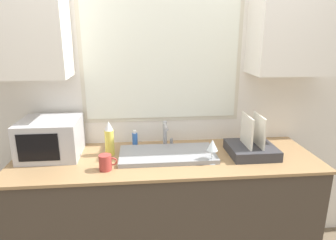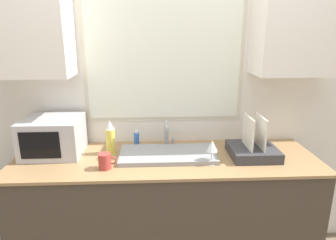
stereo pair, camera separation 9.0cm
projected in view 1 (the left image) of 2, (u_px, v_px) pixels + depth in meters
name	position (u px, v px, depth m)	size (l,w,h in m)	color
countertop	(166.00, 214.00, 2.24)	(2.12, 0.68, 0.93)	#42382D
wall_back	(162.00, 82.00, 2.27)	(6.00, 0.38, 2.60)	silver
sink_basin	(167.00, 154.00, 2.11)	(0.67, 0.34, 0.03)	gray
faucet	(166.00, 132.00, 2.25)	(0.08, 0.16, 0.20)	#99999E
microwave	(51.00, 138.00, 2.10)	(0.40, 0.37, 0.26)	#B2B2B7
dish_rack	(251.00, 147.00, 2.13)	(0.32, 0.32, 0.29)	#333338
spray_bottle	(109.00, 139.00, 2.11)	(0.07, 0.07, 0.25)	#D8CC4C
soap_bottle	(135.00, 139.00, 2.29)	(0.04, 0.04, 0.13)	blue
mug_near_sink	(106.00, 162.00, 1.89)	(0.12, 0.08, 0.10)	#A53833
wine_glass	(212.00, 146.00, 1.97)	(0.08, 0.08, 0.17)	silver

